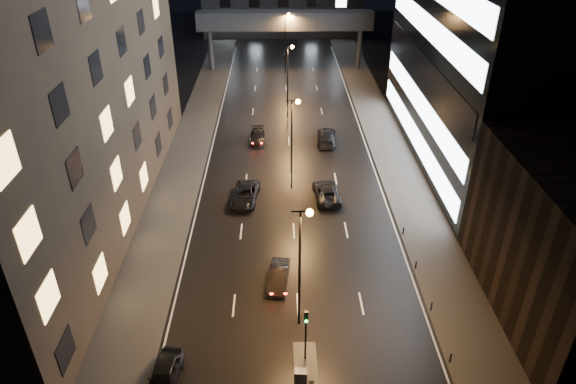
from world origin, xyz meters
The scene contains 18 objects.
ground centered at (0.00, 40.00, 0.00)m, with size 160.00×160.00×0.00m, color black.
sidewalk_left centered at (-12.50, 35.00, 0.07)m, with size 5.00×110.00×0.15m, color #383533.
sidewalk_right centered at (12.50, 35.00, 0.07)m, with size 5.00×110.00×0.15m, color #383533.
building_left centered at (-22.50, 24.00, 20.00)m, with size 15.00×48.00×40.00m, color #2D2319.
skybridge centered at (0.00, 70.00, 8.34)m, with size 30.00×3.00×10.00m.
traffic_signal_near centered at (0.30, 4.49, 3.09)m, with size 0.28×0.34×4.40m.
bollard_row centered at (10.20, 6.50, 0.45)m, with size 0.12×25.12×0.90m.
streetlight_near centered at (0.16, 8.00, 6.50)m, with size 1.45×0.50×10.15m.
streetlight_mid_a centered at (0.16, 28.00, 6.50)m, with size 1.45×0.50×10.15m.
streetlight_mid_b centered at (0.16, 48.00, 6.50)m, with size 1.45×0.50×10.15m.
streetlight_far centered at (0.16, 68.00, 6.50)m, with size 1.45×0.50×10.15m.
car_away_a centered at (-9.00, 2.79, 0.75)m, with size 1.78×4.43×1.51m, color black.
car_away_b centered at (-1.50, 12.56, 0.71)m, with size 1.50×4.32×1.42m, color black.
car_away_c centered at (-4.89, 25.50, 0.76)m, with size 2.53×5.49×1.53m, color black.
car_away_d centered at (-4.01, 39.97, 0.65)m, with size 1.83×4.50×1.31m, color black.
car_toward_a centered at (3.61, 25.84, 0.75)m, with size 2.49×5.39×1.50m, color black.
car_toward_b centered at (4.76, 39.49, 0.83)m, with size 2.32×5.70×1.66m, color black.
utility_cabinet centered at (-0.10, 2.43, 0.77)m, with size 0.83×0.57×1.25m, color #515153.
Camera 1 is at (-1.41, -19.93, 28.19)m, focal length 32.00 mm.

